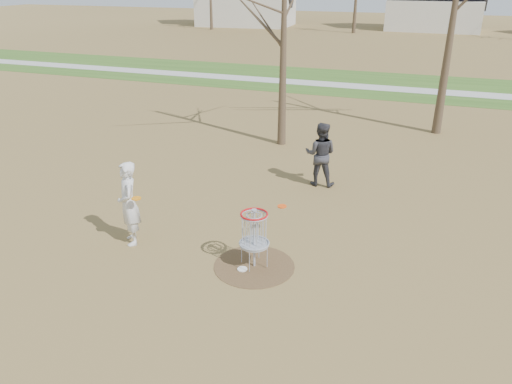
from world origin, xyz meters
TOP-DOWN VIEW (x-y plane):
  - ground at (0.00, 0.00)m, footprint 160.00×160.00m
  - green_band at (0.00, 21.00)m, footprint 160.00×8.00m
  - footpath at (0.00, 20.00)m, footprint 160.00×1.50m
  - dirt_circle at (0.00, 0.00)m, footprint 1.80×1.80m
  - player_standing at (-3.13, 0.03)m, footprint 0.84×0.88m
  - player_throwing at (0.27, 5.08)m, footprint 1.00×0.80m
  - disc_grounded at (-0.19, -0.23)m, footprint 0.22×0.22m
  - discs_in_play at (-1.24, 0.72)m, footprint 3.16×1.90m
  - disc_golf_basket at (0.00, 0.00)m, footprint 0.64×0.64m

SIDE VIEW (x-z plane):
  - ground at x=0.00m, z-range 0.00..0.00m
  - green_band at x=0.00m, z-range 0.00..0.01m
  - dirt_circle at x=0.00m, z-range 0.00..0.01m
  - footpath at x=0.00m, z-range 0.01..0.02m
  - disc_grounded at x=-0.19m, z-range 0.01..0.03m
  - disc_golf_basket at x=0.00m, z-range 0.24..1.59m
  - player_throwing at x=0.27m, z-range 0.00..1.95m
  - player_standing at x=-3.13m, z-range 0.00..2.03m
  - discs_in_play at x=-1.24m, z-range 0.79..1.29m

